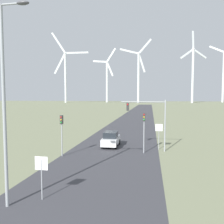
% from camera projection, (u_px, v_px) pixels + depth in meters
% --- Properties ---
extents(road_surface, '(10.00, 240.00, 0.01)m').
position_uv_depth(road_surface, '(133.00, 122.00, 52.70)').
color(road_surface, '#38383D').
rests_on(road_surface, ground).
extents(streetlamp, '(3.25, 0.32, 10.97)m').
position_uv_depth(streetlamp, '(3.00, 83.00, 11.66)').
color(streetlamp, '#93999E').
rests_on(streetlamp, ground).
extents(stop_sign_near, '(0.81, 0.07, 2.60)m').
position_uv_depth(stop_sign_near, '(42.00, 170.00, 12.79)').
color(stop_sign_near, '#93999E').
rests_on(stop_sign_near, ground).
extents(stop_sign_far, '(0.81, 0.07, 2.95)m').
position_uv_depth(stop_sign_far, '(159.00, 132.00, 25.09)').
color(stop_sign_far, '#93999E').
rests_on(stop_sign_far, ground).
extents(traffic_light_post_near_left, '(0.28, 0.34, 4.21)m').
position_uv_depth(traffic_light_post_near_left, '(62.00, 126.00, 22.11)').
color(traffic_light_post_near_left, '#93999E').
rests_on(traffic_light_post_near_left, ground).
extents(traffic_light_post_near_right, '(0.28, 0.34, 4.37)m').
position_uv_depth(traffic_light_post_near_right, '(144.00, 124.00, 23.31)').
color(traffic_light_post_near_right, '#93999E').
rests_on(traffic_light_post_near_right, ground).
extents(traffic_light_mast_overhead, '(4.95, 0.35, 5.75)m').
position_uv_depth(traffic_light_mast_overhead, '(149.00, 114.00, 24.32)').
color(traffic_light_mast_overhead, '#93999E').
rests_on(traffic_light_mast_overhead, ground).
extents(car_approaching, '(1.88, 4.13, 1.83)m').
position_uv_depth(car_approaching, '(111.00, 139.00, 26.70)').
color(car_approaching, white).
rests_on(car_approaching, ground).
extents(wind_turbine_far_left, '(36.21, 10.96, 71.69)m').
position_uv_depth(wind_turbine_far_left, '(65.00, 72.00, 226.38)').
color(wind_turbine_far_left, silver).
rests_on(wind_turbine_far_left, ground).
extents(wind_turbine_left, '(26.78, 6.38, 57.97)m').
position_uv_depth(wind_turbine_left, '(107.00, 78.00, 237.36)').
color(wind_turbine_left, silver).
rests_on(wind_turbine_left, ground).
extents(wind_turbine_center, '(30.42, 11.08, 63.26)m').
position_uv_depth(wind_turbine_center, '(139.00, 73.00, 214.36)').
color(wind_turbine_center, silver).
rests_on(wind_turbine_center, ground).
extents(wind_turbine_right, '(27.13, 14.98, 69.15)m').
position_uv_depth(wind_turbine_right, '(193.00, 71.00, 211.74)').
color(wind_turbine_right, silver).
rests_on(wind_turbine_right, ground).
extents(wind_turbine_far_right, '(27.61, 13.31, 64.41)m').
position_uv_depth(wind_turbine_far_right, '(223.00, 73.00, 238.70)').
color(wind_turbine_far_right, silver).
rests_on(wind_turbine_far_right, ground).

